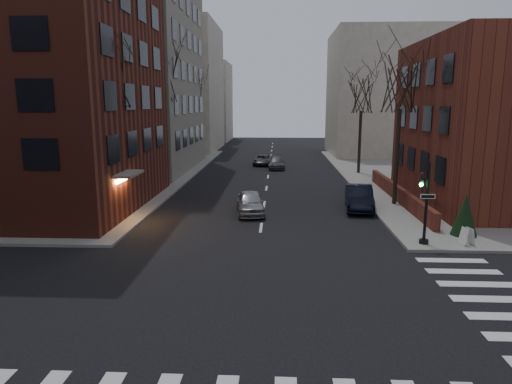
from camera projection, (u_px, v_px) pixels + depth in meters
ground at (246, 335)px, 13.66m from camera, size 160.00×160.00×0.00m
building_left_brick at (20, 68)px, 28.84m from camera, size 15.00×15.00×18.00m
building_left_tan at (98, 29)px, 45.11m from camera, size 18.00×18.00×28.00m
building_right_brick at (511, 123)px, 30.46m from camera, size 12.00×14.00×11.00m
low_wall_right at (398, 193)px, 31.73m from camera, size 0.35×16.00×1.00m
building_distant_la at (170, 88)px, 66.56m from camera, size 14.00×16.00×18.00m
building_distant_ra at (385, 94)px, 60.44m from camera, size 14.00×14.00×16.00m
building_distant_lb at (202, 102)px, 83.52m from camera, size 10.00×12.00×14.00m
traffic_signal at (425, 208)px, 21.74m from camera, size 0.76×0.44×4.00m
tree_left_a at (110, 74)px, 26.18m from camera, size 4.18×4.18×10.26m
tree_left_b at (162, 78)px, 37.86m from camera, size 4.40×4.40×10.80m
tree_left_c at (193, 92)px, 51.75m from camera, size 3.96×3.96×9.72m
tree_right_a at (401, 84)px, 29.36m from camera, size 3.96×3.96×9.72m
tree_right_b at (362, 95)px, 43.17m from camera, size 3.74×3.74×9.18m
streetlamp_near at (159, 138)px, 34.80m from camera, size 0.36×0.36×6.28m
streetlamp_far at (202, 125)px, 54.41m from camera, size 0.36×0.36×6.28m
parked_sedan at (359, 198)px, 29.64m from camera, size 2.16×4.92×1.57m
car_lane_silver at (250, 203)px, 28.57m from camera, size 2.13×4.29×1.41m
car_lane_gray at (277, 163)px, 48.19m from camera, size 1.73×4.21×1.22m
car_lane_far at (263, 160)px, 51.10m from camera, size 2.19×4.20×1.13m
sandwich_board at (467, 236)px, 21.77m from camera, size 0.51×0.62×0.86m
evergreen_shrub at (465, 215)px, 23.29m from camera, size 1.69×1.69×2.16m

